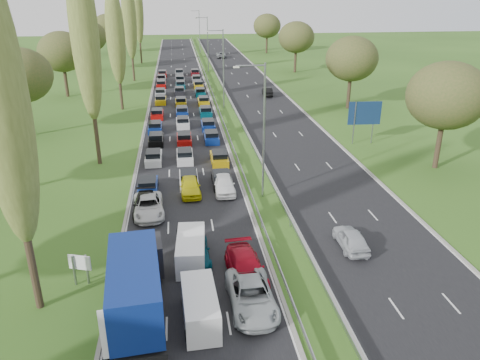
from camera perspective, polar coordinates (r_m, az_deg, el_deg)
ground at (r=77.71m, az=-2.12°, el=9.16°), size 260.00×260.00×0.00m
near_carriageway at (r=79.81m, az=-7.19°, el=9.35°), size 10.50×215.00×0.04m
far_carriageway at (r=81.02m, az=2.53°, el=9.70°), size 10.50×215.00×0.04m
central_reservation at (r=80.02m, az=-2.30°, el=9.95°), size 2.36×215.00×0.32m
lamp_columns at (r=74.61m, az=-2.03°, el=13.31°), size 0.18×140.18×12.00m
poplar_row at (r=64.33m, az=-16.15°, el=16.80°), size 2.80×127.80×22.44m
woodland_left at (r=61.90m, az=-26.16°, el=10.83°), size 8.00×166.00×11.10m
woodland_right at (r=68.25m, az=15.94°, el=13.09°), size 8.00×153.00×11.10m
traffic_queue_fill at (r=74.77m, az=-7.15°, el=8.83°), size 9.07×67.82×0.80m
near_car_2 at (r=39.86m, az=-11.08°, el=-3.16°), size 2.82×5.45×1.47m
near_car_3 at (r=40.26m, az=-11.49°, el=-2.98°), size 2.07×4.88×1.41m
near_car_7 at (r=33.01m, az=-5.67°, el=-8.43°), size 2.38×5.41×1.55m
near_car_8 at (r=43.24m, az=-6.10°, el=-0.72°), size 1.98×4.58×1.54m
near_car_10 at (r=28.42m, az=1.42°, el=-13.93°), size 2.74×5.72×1.57m
near_car_11 at (r=30.90m, az=0.73°, el=-10.62°), size 2.60×5.57×1.57m
near_car_12 at (r=43.40m, az=-1.96°, el=-0.48°), size 1.90×4.68×1.59m
far_car_0 at (r=35.22m, az=13.39°, el=-6.96°), size 1.75×4.29×1.46m
far_car_1 at (r=84.39m, az=3.34°, el=10.71°), size 1.81×4.51×1.46m
far_car_2 at (r=133.79m, az=-2.31°, el=15.02°), size 2.68×5.57×1.53m
blue_lorry at (r=27.67m, az=-12.47°, el=-12.34°), size 2.69×9.69×4.09m
white_van_front at (r=27.53m, az=-4.92°, el=-14.91°), size 1.87×4.76×1.91m
white_van_rear at (r=32.77m, az=-6.01°, el=-8.30°), size 1.88×4.79×1.93m
info_sign at (r=31.71m, az=-18.92°, el=-9.84°), size 1.45×0.59×2.10m
direction_sign at (r=58.58m, az=14.94°, el=7.67°), size 4.00×0.30×5.20m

